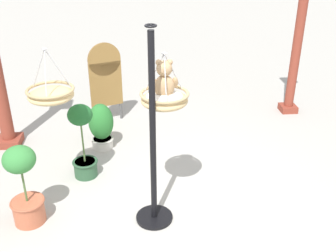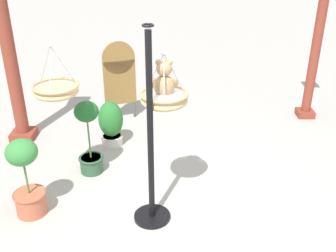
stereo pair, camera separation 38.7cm
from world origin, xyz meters
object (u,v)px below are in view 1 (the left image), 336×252
Objects in this scene: potted_plant_fern_front at (24,187)px; potted_plant_tall_leafy at (83,141)px; potted_plant_bushy_green at (101,126)px; hanging_basket_left_high at (51,94)px; display_pole_central at (153,169)px; display_sign_board at (105,76)px; greenhouse_pillar_left at (298,42)px; teddy_bear at (164,82)px; hanging_basket_with_teddy at (164,99)px.

potted_plant_fern_front is 0.93× the size of potted_plant_tall_leafy.
potted_plant_fern_front reaches higher than potted_plant_bushy_green.
hanging_basket_left_high reaches higher than potted_plant_fern_front.
display_sign_board is at bearing 103.19° from display_pole_central.
greenhouse_pillar_left reaches higher than hanging_basket_left_high.
teddy_bear is 1.71m from potted_plant_tall_leafy.
hanging_basket_with_teddy is 1.38m from hanging_basket_left_high.
hanging_basket_left_high reaches higher than display_sign_board.
display_sign_board is at bearing 82.08° from potted_plant_tall_leafy.
greenhouse_pillar_left is 3.71× the size of potted_plant_bushy_green.
greenhouse_pillar_left is 1.93× the size of display_sign_board.
hanging_basket_with_teddy is 0.61× the size of potted_plant_fern_front.
display_pole_central is at bearing -76.81° from display_sign_board.
hanging_basket_with_teddy is 0.57× the size of potted_plant_tall_leafy.
display_sign_board is (0.83, 2.71, 0.36)m from potted_plant_fern_front.
hanging_basket_with_teddy is 1.60m from potted_plant_tall_leafy.
greenhouse_pillar_left reaches higher than potted_plant_fern_front.
teddy_bear reaches higher than potted_plant_tall_leafy.
display_pole_central is 4.05m from greenhouse_pillar_left.
display_pole_central is 0.84× the size of greenhouse_pillar_left.
teddy_bear reaches higher than display_sign_board.
hanging_basket_left_high reaches higher than potted_plant_bushy_green.
potted_plant_bushy_green is (0.19, 0.79, -0.17)m from potted_plant_tall_leafy.
display_pole_central is 3.75× the size of hanging_basket_with_teddy.
potted_plant_fern_front is (-4.23, -2.81, -0.84)m from greenhouse_pillar_left.
hanging_basket_left_high is 2.26m from display_sign_board.
display_pole_central is 3.12× the size of potted_plant_bushy_green.
potted_plant_fern_front is 1.89m from potted_plant_bushy_green.
hanging_basket_with_teddy is at bearing -90.00° from teddy_bear.
display_pole_central is at bearing -48.81° from potted_plant_tall_leafy.
hanging_basket_left_high reaches higher than potted_plant_tall_leafy.
display_pole_central is 1.63× the size of display_sign_board.
potted_plant_tall_leafy reaches higher than potted_plant_fern_front.
hanging_basket_with_teddy is 0.83× the size of potted_plant_bushy_green.
greenhouse_pillar_left is (2.59, 2.66, -0.12)m from hanging_basket_with_teddy.
potted_plant_tall_leafy reaches higher than potted_plant_bushy_green.
potted_plant_tall_leafy is at bearing 144.18° from teddy_bear.
potted_plant_fern_front is 0.71× the size of display_sign_board.
potted_plant_fern_front is at bearing -119.06° from hanging_basket_left_high.
greenhouse_pillar_left is 5.14m from potted_plant_fern_front.
hanging_basket_with_teddy is 0.96× the size of hanging_basket_left_high.
teddy_bear is (0.00, 0.02, 0.19)m from hanging_basket_with_teddy.
potted_plant_bushy_green is (-0.86, 1.57, -1.08)m from hanging_basket_with_teddy.
potted_plant_bushy_green is at bearing -93.08° from display_sign_board.
potted_plant_fern_front is at bearing -121.82° from potted_plant_tall_leafy.
display_sign_board is at bearing 76.64° from hanging_basket_left_high.
hanging_basket_with_teddy reaches higher than potted_plant_bushy_green.
potted_plant_tall_leafy is 1.82m from display_sign_board.
greenhouse_pillar_left is at bearing 46.69° from display_pole_central.
display_sign_board reaches higher than potted_plant_fern_front.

